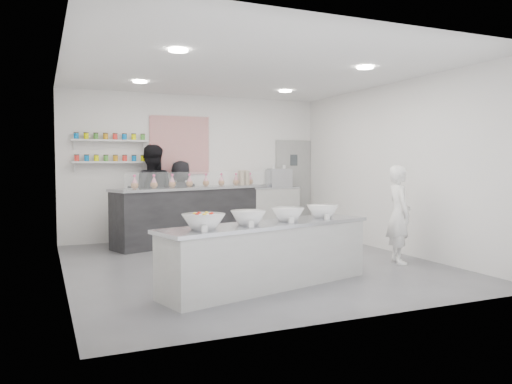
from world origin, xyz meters
The scene contains 26 objects.
floor centered at (0.00, 0.00, 0.00)m, with size 6.00×6.00×0.00m, color #515156.
ceiling centered at (0.00, 0.00, 3.00)m, with size 6.00×6.00×0.00m, color white.
back_wall centered at (0.00, 3.00, 1.50)m, with size 5.50×5.50×0.00m, color white.
left_wall centered at (-2.75, 0.00, 1.50)m, with size 6.00×6.00×0.00m, color white.
right_wall centered at (2.75, 0.00, 1.50)m, with size 6.00×6.00×0.00m, color white.
back_door centered at (2.30, 2.97, 1.05)m, with size 0.88×0.04×2.10m, color gray.
pattern_panel centered at (-0.35, 2.98, 1.95)m, with size 1.25×0.03×1.20m, color #B22B30.
jar_shelf_lower centered at (-1.75, 2.90, 1.60)m, with size 1.45×0.22×0.04m, color silver.
jar_shelf_upper centered at (-1.75, 2.90, 2.02)m, with size 1.45×0.22×0.04m, color silver.
preserve_jars centered at (-1.75, 2.88, 1.88)m, with size 1.45×0.10×0.56m, color #FF352C, non-canonical shape.
downlight_0 centered at (-1.40, -1.00, 2.98)m, with size 0.24×0.24×0.02m, color white.
downlight_1 centered at (1.40, -1.00, 2.98)m, with size 0.24×0.24×0.02m, color white.
downlight_2 centered at (-1.40, 1.60, 2.98)m, with size 0.24×0.24×0.02m, color white.
downlight_3 centered at (1.40, 1.60, 2.98)m, with size 0.24×0.24×0.02m, color white.
prep_counter centered at (-0.36, -1.44, 0.41)m, with size 3.01×0.68×0.82m, color #ACACA7.
back_bar centered at (-0.13, 2.42, 0.56)m, with size 3.59×0.66×1.11m, color black.
sneeze_guard centered at (-0.03, 2.13, 1.26)m, with size 3.54×0.02×0.30m, color white.
espresso_ledge centered at (1.55, 2.78, 0.53)m, with size 1.42×0.45×1.06m, color #ACACA7.
espresso_machine centered at (1.84, 2.78, 1.25)m, with size 0.50×0.35×0.38m, color #93969E.
cup_stacks centered at (1.00, 2.78, 1.24)m, with size 0.24×0.24×0.36m, color tan, non-canonical shape.
prep_bowls centered at (-0.36, -1.44, 0.91)m, with size 2.39×0.54×0.18m, color white, non-canonical shape.
label_cards centered at (-0.50, -1.96, 0.86)m, with size 2.01×0.04×0.07m, color white, non-canonical shape.
cookie_bags centered at (-0.13, 2.42, 1.24)m, with size 2.93×0.13×0.25m, color #D57089, non-canonical shape.
woman_prep centered at (2.17, -0.88, 0.77)m, with size 0.56×0.37×1.54m, color white.
staff_left centered at (-1.01, 2.67, 0.97)m, with size 0.94×0.74×1.94m, color black.
staff_right centered at (-0.41, 2.67, 0.82)m, with size 0.80×0.52×1.64m, color black.
Camera 1 is at (-3.01, -7.16, 1.58)m, focal length 35.00 mm.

